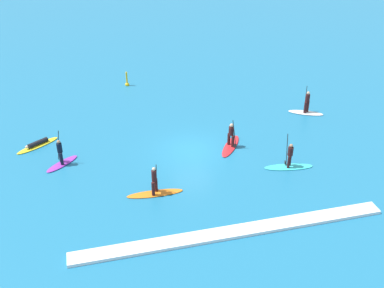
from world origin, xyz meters
name	(u,v)px	position (x,y,z in m)	size (l,w,h in m)	color
ground_plane	(192,150)	(0.00, 0.00, 0.00)	(120.00, 120.00, 0.00)	#1E6B93
surfer_on_purple_board	(61,158)	(-8.44, 0.35, 0.46)	(2.28, 2.11, 2.36)	purple
surfer_on_red_board	(231,141)	(2.66, -0.15, 0.40)	(2.38, 2.99, 2.09)	red
surfer_on_teal_board	(289,162)	(5.39, -3.49, 0.42)	(3.19, 1.25, 2.20)	#33C6CC
surfer_on_orange_board	(155,188)	(-3.27, -4.23, 0.43)	(3.29, 0.87, 1.99)	orange
surfer_on_white_board	(306,108)	(9.90, 3.31, 0.45)	(2.71, 1.94, 2.12)	white
surfer_on_yellow_board	(37,144)	(-10.03, 3.13, 0.13)	(2.95, 2.27, 0.39)	yellow
marker_buoy	(127,83)	(-2.80, 12.15, 0.27)	(0.37, 0.37, 1.34)	yellow
wave_crest	(233,232)	(0.00, -8.58, 0.09)	(16.59, 0.90, 0.18)	white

